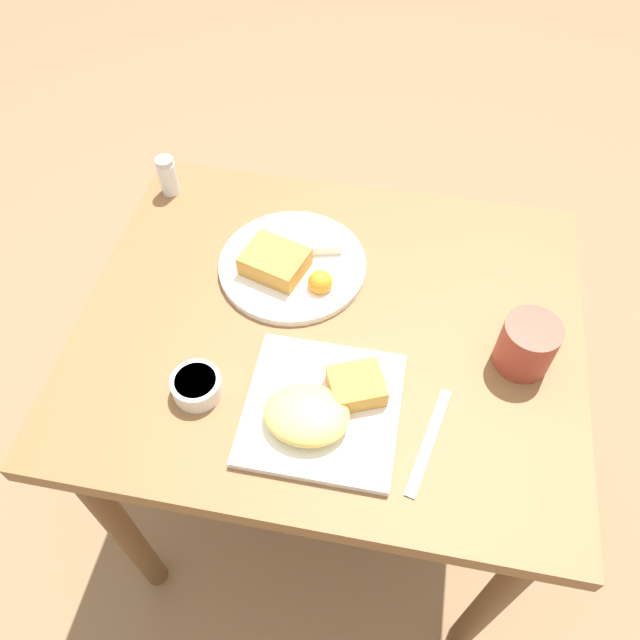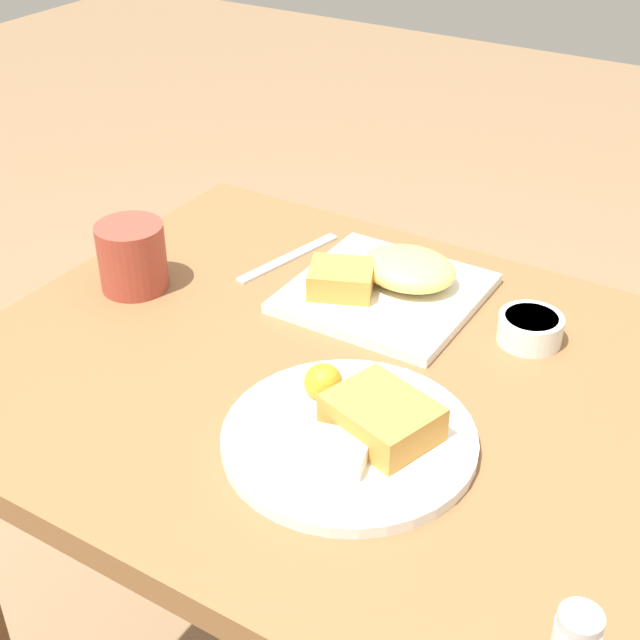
# 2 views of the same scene
# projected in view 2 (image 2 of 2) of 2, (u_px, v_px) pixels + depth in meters

# --- Properties ---
(dining_table) EXTENTS (0.87, 0.72, 0.76)m
(dining_table) POSITION_uv_depth(u_px,v_px,m) (330.00, 437.00, 1.12)
(dining_table) COLOR brown
(dining_table) RESTS_ON ground_plane
(plate_square_near) EXTENTS (0.24, 0.24, 0.06)m
(plate_square_near) POSITION_uv_depth(u_px,v_px,m) (388.00, 282.00, 1.19)
(plate_square_near) COLOR white
(plate_square_near) RESTS_ON dining_table
(plate_oval_far) EXTENTS (0.27, 0.27, 0.05)m
(plate_oval_far) POSITION_uv_depth(u_px,v_px,m) (352.00, 431.00, 0.94)
(plate_oval_far) COLOR white
(plate_oval_far) RESTS_ON dining_table
(sauce_ramekin) EXTENTS (0.08, 0.08, 0.04)m
(sauce_ramekin) POSITION_uv_depth(u_px,v_px,m) (530.00, 328.00, 1.10)
(sauce_ramekin) COLOR white
(sauce_ramekin) RESTS_ON dining_table
(butter_knife) EXTENTS (0.06, 0.19, 0.00)m
(butter_knife) POSITION_uv_depth(u_px,v_px,m) (289.00, 258.00, 1.29)
(butter_knife) COLOR silver
(butter_knife) RESTS_ON dining_table
(coffee_mug) EXTENTS (0.09, 0.09, 0.09)m
(coffee_mug) POSITION_uv_depth(u_px,v_px,m) (132.00, 257.00, 1.20)
(coffee_mug) COLOR #9E3D2D
(coffee_mug) RESTS_ON dining_table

